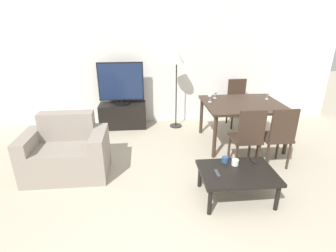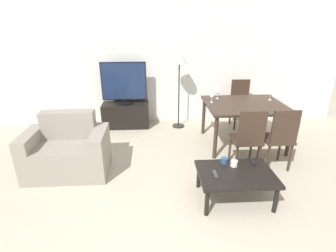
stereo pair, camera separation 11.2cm
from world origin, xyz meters
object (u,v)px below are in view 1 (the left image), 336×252
tv (121,84)px  wine_glass_right (215,93)px  dining_chair_far (237,100)px  cup_white_near (235,162)px  cup_colored_far (225,160)px  armchair (67,154)px  remote_secondary (217,173)px  coffee_table (237,174)px  floor_lamp (177,62)px  dining_table (242,107)px  wine_glass_center (210,96)px  wine_glass_left (268,94)px  remote_primary (253,161)px  tv_stand (123,115)px  dining_chair_near (248,136)px  dining_chair_near_right (278,135)px

tv → wine_glass_right: (1.70, -0.63, -0.05)m
dining_chair_far → cup_white_near: (-0.80, -2.22, -0.11)m
cup_colored_far → cup_white_near: bearing=-38.4°
tv → dining_chair_far: bearing=-2.6°
armchair → remote_secondary: 2.07m
coffee_table → tv: bearing=121.4°
remote_secondary → armchair: bearing=157.5°
cup_white_near → coffee_table: bearing=-95.9°
floor_lamp → wine_glass_right: 0.95m
wine_glass_right → dining_table: bearing=-39.8°
wine_glass_center → wine_glass_left: bearing=4.1°
floor_lamp → wine_glass_left: bearing=-24.1°
dining_chair_far → cup_colored_far: bearing=-112.8°
tv → remote_primary: 2.92m
remote_secondary → coffee_table: bearing=8.2°
tv_stand → wine_glass_center: bearing=-29.0°
tv_stand → wine_glass_center: 1.87m
remote_secondary → wine_glass_right: size_ratio=1.03×
dining_chair_near → dining_chair_far: size_ratio=1.00×
cup_white_near → wine_glass_center: size_ratio=0.59×
tv → remote_primary: tv is taller
armchair → remote_primary: size_ratio=7.39×
armchair → dining_table: (2.75, 0.76, 0.35)m
coffee_table → dining_chair_near_right: size_ratio=0.95×
dining_table → wine_glass_left: size_ratio=8.88×
dining_table → cup_white_near: size_ratio=15.12×
remote_secondary → wine_glass_center: (0.30, 1.65, 0.46)m
armchair → wine_glass_right: size_ratio=7.59×
dining_chair_near_right → dining_chair_near: bearing=180.0°
dining_table → dining_chair_near: 0.90m
armchair → remote_secondary: (1.91, -0.79, 0.07)m
coffee_table → dining_chair_far: size_ratio=0.95×
wine_glass_left → remote_primary: bearing=-118.7°
armchair → tv: size_ratio=1.27×
cup_colored_far → wine_glass_left: wine_glass_left is taller
remote_secondary → wine_glass_center: bearing=79.7°
dining_chair_near_right → cup_white_near: 0.95m
remote_primary → cup_white_near: size_ratio=1.75×
remote_primary → dining_chair_near_right: bearing=39.6°
dining_chair_far → floor_lamp: 1.47m
dining_chair_far → armchair: bearing=-151.6°
dining_chair_far → remote_secondary: size_ratio=6.22×
coffee_table → wine_glass_center: (0.04, 1.61, 0.51)m
tv → coffee_table: bearing=-58.6°
cup_colored_far → wine_glass_left: 1.92m
armchair → tv_stand: 1.84m
dining_chair_far → coffee_table: bearing=-108.9°
armchair → dining_chair_near: bearing=-2.3°
coffee_table → dining_chair_near: dining_chair_near is taller
cup_white_near → cup_colored_far: bearing=141.6°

